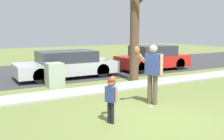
% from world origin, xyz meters
% --- Properties ---
extents(ground_plane, '(48.00, 48.00, 0.00)m').
position_xyz_m(ground_plane, '(0.00, 3.50, 0.00)').
color(ground_plane, olive).
extents(sidewalk_strip, '(36.00, 1.20, 0.06)m').
position_xyz_m(sidewalk_strip, '(0.00, 3.60, 0.03)').
color(sidewalk_strip, '#A3A39E').
rests_on(sidewalk_strip, ground).
extents(road_surface, '(36.00, 6.80, 0.02)m').
position_xyz_m(road_surface, '(0.00, 8.60, 0.01)').
color(road_surface, '#38383A').
rests_on(road_surface, ground).
extents(person_adult, '(0.87, 0.59, 1.78)m').
position_xyz_m(person_adult, '(0.73, 1.16, 1.09)').
color(person_adult, brown).
rests_on(person_adult, ground).
extents(person_child, '(0.44, 0.54, 1.09)m').
position_xyz_m(person_child, '(-1.05, 0.41, 0.71)').
color(person_child, black).
rests_on(person_child, ground).
extents(baseball, '(0.07, 0.07, 0.07)m').
position_xyz_m(baseball, '(0.44, 0.83, 0.04)').
color(baseball, white).
rests_on(baseball, ground).
extents(utility_cabinet, '(0.63, 0.66, 0.94)m').
position_xyz_m(utility_cabinet, '(-1.05, 4.93, 0.47)').
color(utility_cabinet, '#9EB293').
rests_on(utility_cabinet, ground).
extents(street_tree_near, '(1.85, 1.88, 5.46)m').
position_xyz_m(street_tree_near, '(2.33, 4.42, 2.90)').
color(street_tree_near, brown).
rests_on(street_tree_near, ground).
extents(parked_sedan_silver, '(4.60, 1.80, 1.23)m').
position_xyz_m(parked_sedan_silver, '(0.02, 6.52, 0.62)').
color(parked_sedan_silver, silver).
rests_on(parked_sedan_silver, road_surface).
extents(parked_hatchback_red, '(4.00, 1.75, 1.33)m').
position_xyz_m(parked_hatchback_red, '(4.95, 6.48, 0.66)').
color(parked_hatchback_red, red).
rests_on(parked_hatchback_red, road_surface).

